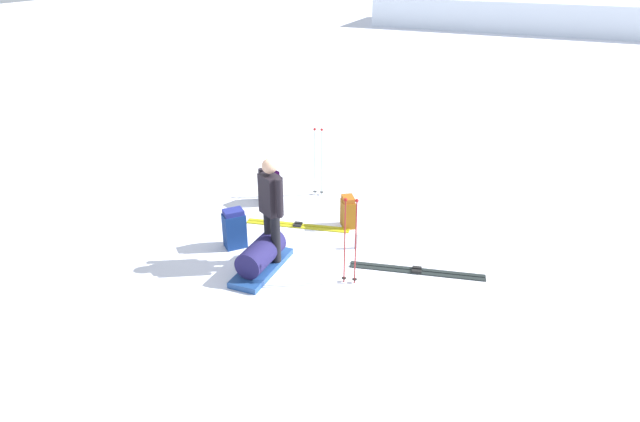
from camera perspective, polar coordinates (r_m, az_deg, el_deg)
ground_plane at (r=9.01m, az=0.00°, el=-4.02°), size 80.00×80.00×0.00m
distant_snow_ridge at (r=34.91m, az=19.33°, el=18.28°), size 15.67×6.19×1.58m
skier_standing at (r=8.25m, az=-4.96°, el=0.42°), size 0.52×0.35×1.70m
ski_pair_near at (r=8.58m, az=9.72°, el=-5.97°), size 1.96×0.73×0.05m
ski_pair_far at (r=9.76m, az=-2.25°, el=-1.47°), size 1.79×0.65×0.05m
backpack_large_dark at (r=9.66m, az=2.83°, el=-0.09°), size 0.35×0.37×0.55m
backpack_bright at (r=9.08m, az=-8.62°, el=-1.78°), size 0.40×0.42×0.65m
backpack_small_spare at (r=10.56m, az=-5.05°, el=2.33°), size 0.31×0.41×0.60m
ski_poles_planted_near at (r=10.69m, az=-0.18°, el=5.30°), size 0.20×0.11×1.34m
ski_poles_planted_far at (r=7.86m, az=3.07°, el=-2.66°), size 0.22×0.11×1.33m
gear_sled at (r=8.43m, az=-5.93°, el=-4.64°), size 0.57×1.29×0.49m
thermos_bottle at (r=9.04m, az=3.69°, el=-3.03°), size 0.07×0.07×0.26m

